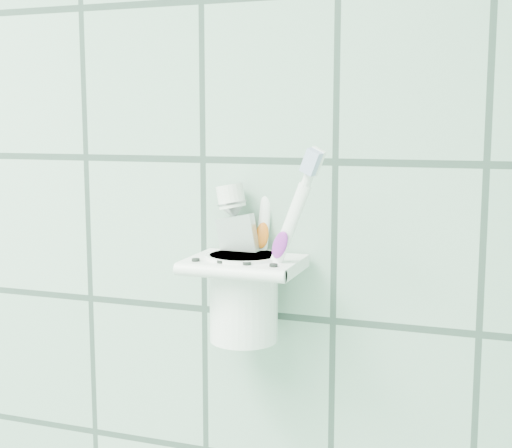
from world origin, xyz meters
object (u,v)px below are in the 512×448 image
at_px(holder_bracket, 245,266).
at_px(toothbrush_pink, 252,242).
at_px(toothbrush_blue, 253,238).
at_px(toothpaste_tube, 253,245).
at_px(cup, 244,294).
at_px(toothbrush_orange, 249,232).

height_order(holder_bracket, toothbrush_pink, toothbrush_pink).
relative_size(holder_bracket, toothbrush_blue, 0.58).
distance_m(toothbrush_pink, toothbrush_blue, 0.00).
height_order(holder_bracket, toothpaste_tube, toothpaste_tube).
bearing_deg(toothbrush_pink, cup, -138.48).
distance_m(toothbrush_orange, toothpaste_tube, 0.03).
xyz_separation_m(toothbrush_blue, toothpaste_tube, (-0.00, 0.01, -0.01)).
distance_m(holder_bracket, toothbrush_pink, 0.03).
distance_m(toothbrush_blue, toothpaste_tube, 0.02).
bearing_deg(toothbrush_orange, toothbrush_blue, 90.68).
xyz_separation_m(cup, toothbrush_blue, (0.01, 0.01, 0.06)).
height_order(holder_bracket, cup, same).
xyz_separation_m(holder_bracket, toothpaste_tube, (0.00, 0.02, 0.02)).
height_order(toothbrush_pink, toothbrush_blue, toothbrush_blue).
xyz_separation_m(toothbrush_pink, toothbrush_blue, (-0.00, 0.00, 0.00)).
height_order(toothbrush_pink, toothbrush_orange, toothbrush_orange).
relative_size(holder_bracket, cup, 1.25).
bearing_deg(holder_bracket, cup, 129.32).
relative_size(toothbrush_orange, toothpaste_tube, 1.28).
relative_size(cup, toothbrush_blue, 0.47).
bearing_deg(toothpaste_tube, toothbrush_pink, -71.22).
height_order(toothbrush_orange, toothpaste_tube, toothbrush_orange).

